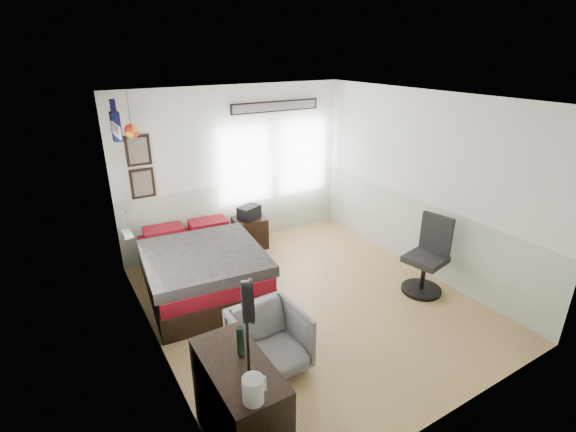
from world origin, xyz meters
The scene contains 12 objects.
ground_plane centered at (0.00, 0.00, -0.01)m, with size 4.00×4.50×0.01m, color #A37B43.
room_shell centered at (-0.08, 0.19, 1.61)m, with size 4.02×4.52×2.71m.
wall_decor centered at (-1.10, 1.96, 2.10)m, with size 3.55×1.32×1.44m.
bed centered at (-1.13, 1.08, 0.33)m, with size 1.70×2.26×0.68m.
dresser centered at (-1.74, -1.54, 0.45)m, with size 0.48×1.00×0.90m, color black.
armchair centered at (-1.06, -0.81, 0.34)m, with size 0.72×0.74×0.68m, color gray.
nightstand centered at (0.06, 1.94, 0.27)m, with size 0.54×0.43×0.54m, color black.
task_chair centered at (1.58, -0.59, 0.45)m, with size 0.58×0.58×1.11m.
kettle centered at (-1.80, -1.95, 1.00)m, with size 0.18×0.15×0.21m.
bottle centered at (-1.66, -1.45, 1.03)m, with size 0.06×0.06×0.26m, color black.
stand_fan centered at (-1.68, -1.66, 1.52)m, with size 0.19×0.31×0.79m.
black_bag centered at (0.06, 1.94, 0.65)m, with size 0.37×0.24×0.22m, color black.
Camera 1 is at (-2.75, -4.01, 3.24)m, focal length 26.00 mm.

